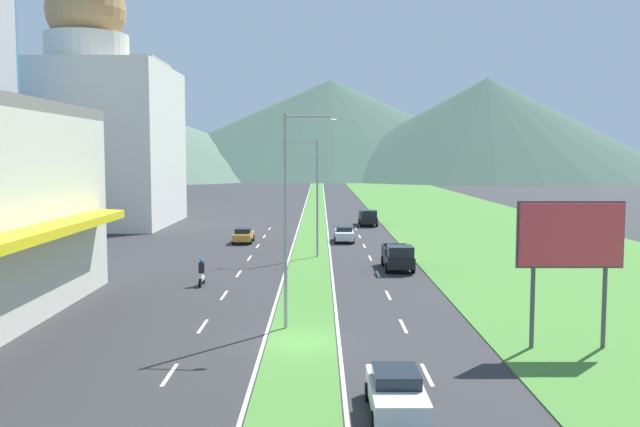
% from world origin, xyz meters
% --- Properties ---
extents(ground_plane, '(600.00, 600.00, 0.00)m').
position_xyz_m(ground_plane, '(0.00, 0.00, 0.00)').
color(ground_plane, '#2D2D30').
extents(grass_median, '(3.20, 240.00, 0.06)m').
position_xyz_m(grass_median, '(0.00, 60.00, 0.03)').
color(grass_median, '#477F33').
rests_on(grass_median, ground_plane).
extents(grass_verge_right, '(24.00, 240.00, 0.06)m').
position_xyz_m(grass_verge_right, '(20.60, 60.00, 0.03)').
color(grass_verge_right, '#477F33').
rests_on(grass_verge_right, ground_plane).
extents(lane_dash_left_2, '(0.16, 2.80, 0.01)m').
position_xyz_m(lane_dash_left_2, '(-5.10, -4.59, 0.01)').
color(lane_dash_left_2, silver).
rests_on(lane_dash_left_2, ground_plane).
extents(lane_dash_left_3, '(0.16, 2.80, 0.01)m').
position_xyz_m(lane_dash_left_3, '(-5.10, 3.11, 0.01)').
color(lane_dash_left_3, silver).
rests_on(lane_dash_left_3, ground_plane).
extents(lane_dash_left_4, '(0.16, 2.80, 0.01)m').
position_xyz_m(lane_dash_left_4, '(-5.10, 10.81, 0.01)').
color(lane_dash_left_4, silver).
rests_on(lane_dash_left_4, ground_plane).
extents(lane_dash_left_5, '(0.16, 2.80, 0.01)m').
position_xyz_m(lane_dash_left_5, '(-5.10, 18.51, 0.01)').
color(lane_dash_left_5, silver).
rests_on(lane_dash_left_5, ground_plane).
extents(lane_dash_left_6, '(0.16, 2.80, 0.01)m').
position_xyz_m(lane_dash_left_6, '(-5.10, 26.22, 0.01)').
color(lane_dash_left_6, silver).
rests_on(lane_dash_left_6, ground_plane).
extents(lane_dash_left_7, '(0.16, 2.80, 0.01)m').
position_xyz_m(lane_dash_left_7, '(-5.10, 33.92, 0.01)').
color(lane_dash_left_7, silver).
rests_on(lane_dash_left_7, ground_plane).
extents(lane_dash_left_8, '(0.16, 2.80, 0.01)m').
position_xyz_m(lane_dash_left_8, '(-5.10, 41.62, 0.01)').
color(lane_dash_left_8, silver).
rests_on(lane_dash_left_8, ground_plane).
extents(lane_dash_left_9, '(0.16, 2.80, 0.01)m').
position_xyz_m(lane_dash_left_9, '(-5.10, 49.32, 0.01)').
color(lane_dash_left_9, silver).
rests_on(lane_dash_left_9, ground_plane).
extents(lane_dash_right_2, '(0.16, 2.80, 0.01)m').
position_xyz_m(lane_dash_right_2, '(5.10, -4.59, 0.01)').
color(lane_dash_right_2, silver).
rests_on(lane_dash_right_2, ground_plane).
extents(lane_dash_right_3, '(0.16, 2.80, 0.01)m').
position_xyz_m(lane_dash_right_3, '(5.10, 3.11, 0.01)').
color(lane_dash_right_3, silver).
rests_on(lane_dash_right_3, ground_plane).
extents(lane_dash_right_4, '(0.16, 2.80, 0.01)m').
position_xyz_m(lane_dash_right_4, '(5.10, 10.81, 0.01)').
color(lane_dash_right_4, silver).
rests_on(lane_dash_right_4, ground_plane).
extents(lane_dash_right_5, '(0.16, 2.80, 0.01)m').
position_xyz_m(lane_dash_right_5, '(5.10, 18.51, 0.01)').
color(lane_dash_right_5, silver).
rests_on(lane_dash_right_5, ground_plane).
extents(lane_dash_right_6, '(0.16, 2.80, 0.01)m').
position_xyz_m(lane_dash_right_6, '(5.10, 26.22, 0.01)').
color(lane_dash_right_6, silver).
rests_on(lane_dash_right_6, ground_plane).
extents(lane_dash_right_7, '(0.16, 2.80, 0.01)m').
position_xyz_m(lane_dash_right_7, '(5.10, 33.92, 0.01)').
color(lane_dash_right_7, silver).
rests_on(lane_dash_right_7, ground_plane).
extents(lane_dash_right_8, '(0.16, 2.80, 0.01)m').
position_xyz_m(lane_dash_right_8, '(5.10, 41.62, 0.01)').
color(lane_dash_right_8, silver).
rests_on(lane_dash_right_8, ground_plane).
extents(lane_dash_right_9, '(0.16, 2.80, 0.01)m').
position_xyz_m(lane_dash_right_9, '(5.10, 49.32, 0.01)').
color(lane_dash_right_9, silver).
rests_on(lane_dash_right_9, ground_plane).
extents(edge_line_median_left, '(0.16, 240.00, 0.01)m').
position_xyz_m(edge_line_median_left, '(-1.75, 60.00, 0.01)').
color(edge_line_median_left, silver).
rests_on(edge_line_median_left, ground_plane).
extents(edge_line_median_right, '(0.16, 240.00, 0.01)m').
position_xyz_m(edge_line_median_right, '(1.75, 60.00, 0.01)').
color(edge_line_median_right, silver).
rests_on(edge_line_median_right, ground_plane).
extents(domed_building, '(19.97, 19.97, 31.04)m').
position_xyz_m(domed_building, '(-27.74, 54.23, 11.87)').
color(domed_building, silver).
rests_on(domed_building, ground_plane).
extents(midrise_colored, '(14.18, 14.18, 24.50)m').
position_xyz_m(midrise_colored, '(-32.69, 85.31, 12.25)').
color(midrise_colored, '#B7B2A8').
rests_on(midrise_colored, ground_plane).
extents(hill_far_left, '(220.49, 220.49, 41.58)m').
position_xyz_m(hill_far_left, '(-109.40, 252.50, 20.79)').
color(hill_far_left, '#516B56').
rests_on(hill_far_left, ground_plane).
extents(hill_far_center, '(188.48, 188.48, 41.52)m').
position_xyz_m(hill_far_center, '(5.65, 272.87, 20.76)').
color(hill_far_center, '#3D5647').
rests_on(hill_far_center, ground_plane).
extents(hill_far_right, '(141.94, 141.94, 37.68)m').
position_xyz_m(hill_far_right, '(63.92, 229.20, 18.84)').
color(hill_far_right, '#3D5647').
rests_on(hill_far_right, ground_plane).
extents(street_lamp_near, '(2.63, 0.45, 10.69)m').
position_xyz_m(street_lamp_near, '(-0.61, 2.54, 6.03)').
color(street_lamp_near, '#99999E').
rests_on(street_lamp_near, ground_plane).
extents(street_lamp_mid, '(2.80, 0.47, 9.93)m').
position_xyz_m(street_lamp_mid, '(0.35, 26.61, 5.66)').
color(street_lamp_mid, '#99999E').
rests_on(street_lamp_mid, ground_plane).
extents(billboard_roadside, '(4.78, 0.28, 6.67)m').
position_xyz_m(billboard_roadside, '(11.95, -1.02, 4.88)').
color(billboard_roadside, '#4C4C51').
rests_on(billboard_roadside, ground_plane).
extents(car_1, '(1.96, 4.66, 1.50)m').
position_xyz_m(car_1, '(3.29, 37.29, 0.78)').
color(car_1, silver).
rests_on(car_1, ground_plane).
extents(car_2, '(1.91, 4.34, 1.50)m').
position_xyz_m(car_2, '(3.41, -8.77, 0.77)').
color(car_2, silver).
rests_on(car_2, ground_plane).
extents(car_4, '(1.91, 4.36, 1.46)m').
position_xyz_m(car_4, '(-6.75, 36.47, 0.75)').
color(car_4, '#C6842D').
rests_on(car_4, ground_plane).
extents(pickup_truck_0, '(2.18, 5.40, 2.00)m').
position_xyz_m(pickup_truck_0, '(6.80, 52.97, 0.98)').
color(pickup_truck_0, black).
rests_on(pickup_truck_0, ground_plane).
extents(pickup_truck_1, '(2.18, 5.40, 2.00)m').
position_xyz_m(pickup_truck_1, '(6.77, 20.21, 0.98)').
color(pickup_truck_1, black).
rests_on(pickup_truck_1, ground_plane).
extents(motorcycle_rider, '(0.36, 2.00, 1.80)m').
position_xyz_m(motorcycle_rider, '(-7.02, 14.03, 0.75)').
color(motorcycle_rider, black).
rests_on(motorcycle_rider, ground_plane).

